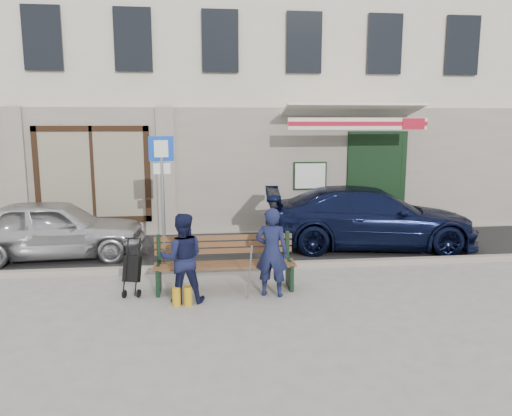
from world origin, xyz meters
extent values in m
plane|color=#9E9991|center=(0.00, 0.00, 0.00)|extent=(80.00, 80.00, 0.00)
cube|color=#282828|center=(0.00, 3.10, 0.01)|extent=(60.00, 3.20, 0.01)
cube|color=#9E9384|center=(0.00, 1.50, 0.06)|extent=(60.00, 0.18, 0.12)
cube|color=beige|center=(0.00, 8.50, 5.00)|extent=(20.00, 7.00, 10.00)
cube|color=#9E9384|center=(0.00, 4.96, 1.60)|extent=(20.00, 0.12, 3.20)
cube|color=maroon|center=(-3.20, 5.02, 1.55)|extent=(2.50, 0.12, 2.00)
cube|color=black|center=(4.10, 4.88, 1.30)|extent=(1.60, 0.10, 2.60)
cube|color=black|center=(4.10, 5.35, 1.20)|extent=(1.25, 0.90, 2.40)
cube|color=white|center=(2.30, 4.85, 1.45)|extent=(0.80, 0.03, 0.65)
cube|color=white|center=(3.20, 4.62, 3.08)|extent=(3.40, 1.72, 0.42)
cube|color=white|center=(3.20, 3.77, 2.80)|extent=(3.40, 0.05, 0.28)
cube|color=#AC1528|center=(3.20, 3.74, 2.80)|extent=(3.40, 0.02, 0.10)
imported|color=silver|center=(-3.63, 2.79, 0.63)|extent=(3.81, 1.73, 1.27)
imported|color=black|center=(3.26, 2.94, 0.69)|extent=(4.97, 2.51, 1.38)
cylinder|color=gray|center=(-1.30, 1.91, 1.24)|extent=(0.07, 0.07, 2.48)
cube|color=#0D3FB8|center=(-1.30, 1.91, 2.34)|extent=(0.48, 0.11, 0.48)
cube|color=white|center=(-1.30, 1.88, 2.34)|extent=(0.27, 0.07, 0.32)
cube|color=white|center=(-1.30, 1.91, 1.96)|extent=(0.32, 0.09, 0.21)
cube|color=brown|center=(-0.18, 0.35, 0.45)|extent=(2.40, 0.50, 0.04)
cube|color=brown|center=(-0.18, 0.63, 0.74)|extent=(2.40, 0.10, 0.36)
cube|color=black|center=(-1.30, 0.35, 0.23)|extent=(0.06, 0.50, 0.45)
cube|color=black|center=(0.94, 0.35, 0.23)|extent=(0.06, 0.50, 0.45)
cube|color=white|center=(0.57, 0.25, 0.48)|extent=(0.34, 0.25, 0.11)
cylinder|color=gray|center=(0.17, -0.32, 0.50)|extent=(0.07, 0.34, 0.96)
cylinder|color=#C29013|center=(-0.98, -0.30, 0.15)|extent=(0.13, 0.13, 0.30)
cylinder|color=#C29013|center=(-0.80, -0.30, 0.15)|extent=(0.13, 0.13, 0.30)
imported|color=#151B3C|center=(0.57, 0.00, 0.74)|extent=(0.63, 0.51, 1.48)
imported|color=#131736|center=(-0.88, -0.13, 0.72)|extent=(0.71, 0.55, 1.44)
cylinder|color=black|center=(-1.85, 0.15, 0.07)|extent=(0.07, 0.14, 0.13)
cylinder|color=black|center=(-1.62, 0.15, 0.07)|extent=(0.07, 0.14, 0.13)
cube|color=black|center=(-1.73, 0.34, 0.43)|extent=(0.33, 0.31, 0.45)
cylinder|color=black|center=(-1.73, 0.46, 0.93)|extent=(0.25, 0.10, 0.02)
camera|label=1|loc=(-0.61, -7.85, 2.86)|focal=35.00mm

